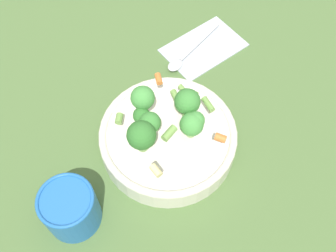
% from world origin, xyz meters
% --- Properties ---
extents(ground_plane, '(3.00, 3.00, 0.00)m').
position_xyz_m(ground_plane, '(0.00, 0.00, 0.00)').
color(ground_plane, '#4C6B38').
extents(bowl, '(0.25, 0.25, 0.05)m').
position_xyz_m(bowl, '(0.00, 0.00, 0.03)').
color(bowl, silver).
rests_on(bowl, ground_plane).
extents(pasta_salad, '(0.20, 0.20, 0.09)m').
position_xyz_m(pasta_salad, '(0.01, 0.00, 0.10)').
color(pasta_salad, '#8CB766').
rests_on(pasta_salad, bowl).
extents(cup, '(0.09, 0.09, 0.08)m').
position_xyz_m(cup, '(0.13, 0.16, 0.04)').
color(cup, '#2366B2').
rests_on(cup, ground_plane).
extents(napkin, '(0.19, 0.20, 0.01)m').
position_xyz_m(napkin, '(-0.03, -0.25, 0.00)').
color(napkin, '#B2BCC6').
rests_on(napkin, ground_plane).
extents(spoon, '(0.10, 0.16, 0.01)m').
position_xyz_m(spoon, '(0.00, -0.21, 0.01)').
color(spoon, silver).
rests_on(spoon, napkin).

